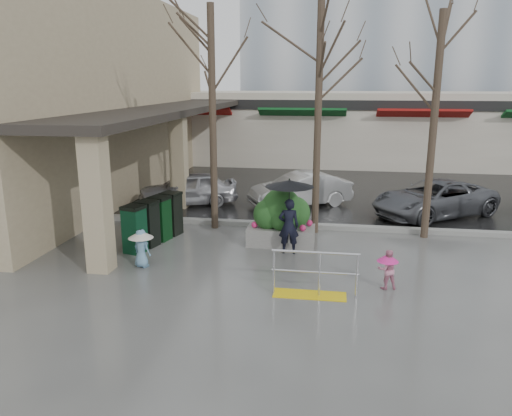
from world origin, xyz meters
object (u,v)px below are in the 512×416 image
(child_blue, at_px, (141,244))
(planter, at_px, (282,218))
(car_a, at_px, (188,189))
(news_boxes, at_px, (154,221))
(child_pink, at_px, (387,267))
(car_c, at_px, (434,198))
(tree_mideast, at_px, (438,71))
(tree_midwest, at_px, (320,58))
(handrail, at_px, (313,279))
(car_b, at_px, (301,189))
(tree_west, at_px, (212,64))
(woman, at_px, (289,205))

(child_blue, height_order, planter, planter)
(car_a, bearing_deg, news_boxes, -16.26)
(child_pink, xyz_separation_m, car_c, (2.22, 6.74, 0.10))
(tree_mideast, distance_m, news_boxes, 9.10)
(tree_midwest, relative_size, tree_mideast, 1.08)
(handrail, relative_size, tree_mideast, 0.29)
(child_blue, xyz_separation_m, car_b, (3.51, 7.06, 0.02))
(child_blue, distance_m, planter, 4.06)
(tree_midwest, height_order, car_b, tree_midwest)
(handrail, relative_size, car_a, 0.51)
(tree_west, xyz_separation_m, tree_mideast, (6.50, 0.00, -0.22))
(child_pink, height_order, news_boxes, news_boxes)
(tree_midwest, bearing_deg, car_c, 32.83)
(woman, distance_m, car_b, 5.46)
(handrail, bearing_deg, child_pink, 21.62)
(handrail, relative_size, car_c, 0.42)
(handrail, xyz_separation_m, car_b, (-0.85, 8.15, 0.25))
(handrail, distance_m, planter, 3.62)
(child_blue, distance_m, news_boxes, 1.96)
(tree_midwest, height_order, car_a, tree_midwest)
(woman, height_order, child_blue, woman)
(tree_west, height_order, car_b, tree_west)
(child_pink, height_order, car_c, car_c)
(tree_midwest, distance_m, car_a, 7.32)
(tree_west, bearing_deg, car_b, 53.12)
(news_boxes, xyz_separation_m, car_b, (3.88, 5.13, -0.03))
(tree_west, bearing_deg, child_blue, -105.07)
(tree_west, distance_m, tree_midwest, 3.20)
(tree_midwest, distance_m, planter, 4.73)
(planter, bearing_deg, woman, -69.24)
(child_pink, bearing_deg, handrail, 7.55)
(car_b, bearing_deg, tree_mideast, 20.81)
(child_pink, distance_m, planter, 3.89)
(tree_mideast, xyz_separation_m, car_b, (-3.99, 3.35, -4.23))
(tree_midwest, relative_size, planter, 3.66)
(car_a, bearing_deg, tree_mideast, 50.21)
(tree_midwest, bearing_deg, child_pink, -66.55)
(tree_mideast, distance_m, planter, 6.00)
(tree_mideast, xyz_separation_m, child_pink, (-1.50, -4.15, -4.33))
(handrail, height_order, planter, planter)
(tree_mideast, bearing_deg, car_c, 74.54)
(tree_west, relative_size, car_c, 1.50)
(tree_west, xyz_separation_m, news_boxes, (-1.37, -1.79, -4.42))
(car_a, relative_size, car_b, 0.97)
(news_boxes, bearing_deg, car_c, 41.72)
(handrail, bearing_deg, tree_midwest, 91.91)
(tree_mideast, bearing_deg, tree_west, -180.00)
(handrail, distance_m, woman, 3.01)
(car_a, relative_size, car_c, 0.82)
(planter, bearing_deg, child_pink, -45.94)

